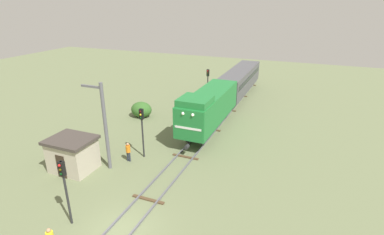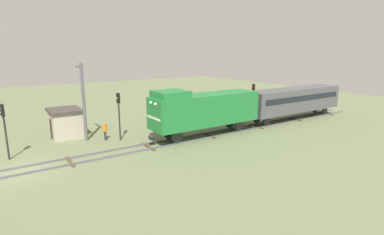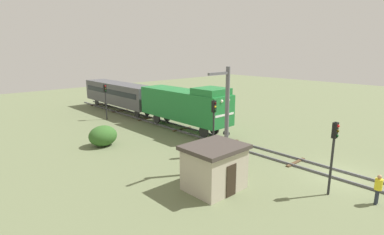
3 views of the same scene
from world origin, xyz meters
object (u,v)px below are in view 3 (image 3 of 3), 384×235
at_px(passenger_car_leading, 119,93).
at_px(traffic_signal_near, 334,145).
at_px(traffic_signal_mid, 214,118).
at_px(catenary_mast, 226,118).
at_px(relay_hut, 214,167).
at_px(worker_by_signal, 217,150).
at_px(locomotive, 185,104).
at_px(traffic_signal_far, 105,95).
at_px(worker_near_track, 378,187).

bearing_deg(passenger_car_leading, traffic_signal_near, -96.19).
relative_size(traffic_signal_mid, catenary_mast, 0.62).
height_order(catenary_mast, relay_hut, catenary_mast).
relative_size(traffic_signal_near, worker_by_signal, 2.54).
relative_size(locomotive, catenary_mast, 1.62).
xyz_separation_m(passenger_car_leading, worker_by_signal, (-4.20, -21.69, -1.53)).
relative_size(locomotive, passenger_car_leading, 0.83).
xyz_separation_m(traffic_signal_mid, worker_by_signal, (-0.80, -1.14, -2.07)).
relative_size(passenger_car_leading, traffic_signal_near, 3.24).
height_order(traffic_signal_far, worker_near_track, traffic_signal_far).
distance_m(worker_by_signal, relay_hut, 4.33).
height_order(traffic_signal_far, relay_hut, traffic_signal_far).
bearing_deg(traffic_signal_near, traffic_signal_far, 90.87).
bearing_deg(passenger_car_leading, traffic_signal_mid, -99.40).
bearing_deg(relay_hut, catenary_mast, 27.24).
xyz_separation_m(worker_by_signal, relay_hut, (-3.30, -2.78, 0.40)).
bearing_deg(passenger_car_leading, locomotive, -90.00).
height_order(traffic_signal_near, traffic_signal_mid, traffic_signal_mid).
distance_m(traffic_signal_near, traffic_signal_far, 26.27).
distance_m(worker_by_signal, catenary_mast, 3.33).
bearing_deg(traffic_signal_near, locomotive, 78.81).
xyz_separation_m(traffic_signal_far, catenary_mast, (-1.47, -19.96, 0.90)).
relative_size(traffic_signal_mid, traffic_signal_far, 1.05).
height_order(locomotive, traffic_signal_mid, locomotive).
bearing_deg(traffic_signal_far, traffic_signal_mid, -89.34).
height_order(passenger_car_leading, traffic_signal_far, traffic_signal_far).
distance_m(passenger_car_leading, traffic_signal_far, 4.87).
relative_size(passenger_car_leading, relay_hut, 4.00).
bearing_deg(worker_by_signal, locomotive, 59.79).
xyz_separation_m(passenger_car_leading, traffic_signal_mid, (-3.40, -20.54, 0.54)).
distance_m(traffic_signal_far, catenary_mast, 20.03).
xyz_separation_m(passenger_car_leading, worker_near_track, (-2.40, -31.75, -1.53)).
bearing_deg(traffic_signal_near, worker_near_track, -70.31).
relative_size(worker_near_track, worker_by_signal, 1.00).
distance_m(traffic_signal_far, worker_by_signal, 18.54).
height_order(traffic_signal_mid, worker_near_track, traffic_signal_mid).
xyz_separation_m(traffic_signal_near, catenary_mast, (-1.87, 6.30, 0.83)).
bearing_deg(traffic_signal_near, relay_hut, 130.41).
xyz_separation_m(locomotive, relay_hut, (-7.50, -11.13, -1.38)).
distance_m(traffic_signal_mid, worker_near_track, 11.44).
relative_size(traffic_signal_near, traffic_signal_mid, 0.97).
relative_size(traffic_signal_far, worker_by_signal, 2.48).
height_order(locomotive, worker_near_track, locomotive).
bearing_deg(worker_by_signal, traffic_signal_near, -86.23).
bearing_deg(worker_by_signal, traffic_signal_mid, 51.48).
xyz_separation_m(locomotive, passenger_car_leading, (0.00, 13.34, -0.25)).
distance_m(locomotive, worker_near_track, 18.66).
height_order(traffic_signal_mid, catenary_mast, catenary_mast).
bearing_deg(worker_near_track, passenger_car_leading, -165.75).
bearing_deg(worker_near_track, catenary_mast, -144.08).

